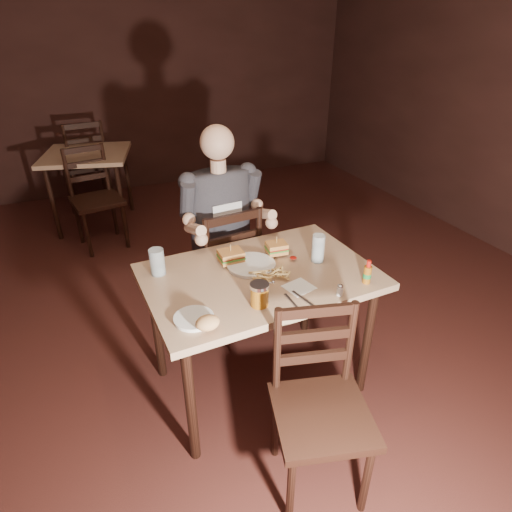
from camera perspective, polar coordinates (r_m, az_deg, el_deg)
name	(u,v)px	position (r m, az deg, el deg)	size (l,w,h in m)	color
room_shell	(201,144)	(2.20, -7.39, 14.64)	(7.00, 7.00, 7.00)	black
main_table	(260,287)	(2.29, 0.50, -4.12)	(1.21, 0.83, 0.77)	tan
bg_table	(87,161)	(4.72, -21.57, 11.64)	(0.98, 0.98, 0.77)	tan
chair_far	(222,267)	(2.89, -4.55, -1.52)	(0.43, 0.48, 0.94)	black
chair_near	(322,415)	(1.99, 8.80, -20.22)	(0.41, 0.45, 0.89)	black
bg_chair_far	(86,164)	(5.30, -21.69, 11.30)	(0.46, 0.50, 1.00)	black
bg_chair_near	(97,200)	(4.26, -20.45, 6.96)	(0.43, 0.47, 0.93)	black
diner	(222,203)	(2.64, -4.52, 7.01)	(0.54, 0.42, 0.93)	#333136
dinner_plate	(251,266)	(2.30, -0.64, -1.29)	(0.26, 0.26, 0.01)	white
sandwich_left	(231,252)	(2.31, -3.39, 0.52)	(0.13, 0.11, 0.11)	#DD984F
sandwich_right	(277,245)	(2.39, 2.76, 1.50)	(0.11, 0.09, 0.10)	#DD984F
fries_pile	(271,274)	(2.18, 2.03, -2.36)	(0.23, 0.16, 0.04)	tan
ketchup_dollop	(293,258)	(2.36, 4.98, -0.24)	(0.04, 0.04, 0.01)	maroon
glass_left	(157,262)	(2.26, -13.03, -0.77)	(0.08, 0.08, 0.14)	silver
glass_right	(318,248)	(2.34, 8.28, 1.01)	(0.07, 0.07, 0.16)	silver
hot_sauce	(368,272)	(2.21, 14.66, -2.04)	(0.04, 0.04, 0.13)	#8C4F10
salt_shaker	(340,290)	(2.10, 11.12, -4.50)	(0.03, 0.03, 0.05)	white
syrup_dispenser	(259,294)	(1.98, 0.46, -5.15)	(0.09, 0.09, 0.11)	#8C4F10
napkin	(299,287)	(2.14, 5.76, -4.16)	(0.13, 0.12, 0.00)	white
knife	(307,302)	(2.03, 6.85, -6.10)	(0.01, 0.22, 0.01)	silver
fork	(293,303)	(2.02, 4.98, -6.29)	(0.01, 0.17, 0.01)	silver
side_plate	(194,319)	(1.93, -8.28, -8.32)	(0.17, 0.17, 0.01)	white
bread_roll	(208,323)	(1.84, -6.48, -8.84)	(0.11, 0.09, 0.06)	tan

